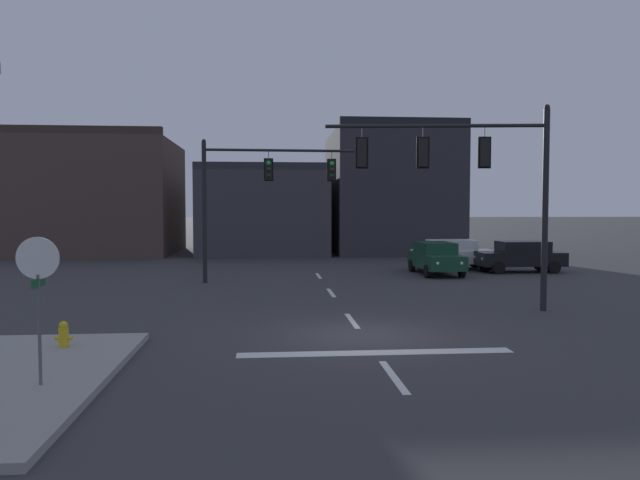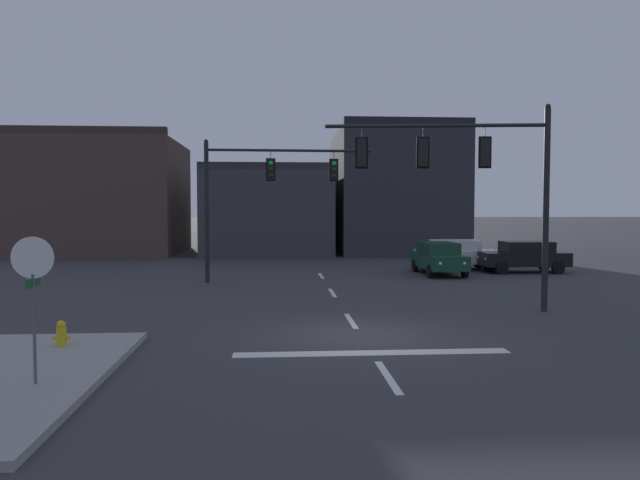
{
  "view_description": "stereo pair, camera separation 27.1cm",
  "coord_description": "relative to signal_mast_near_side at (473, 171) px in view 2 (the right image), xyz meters",
  "views": [
    {
      "loc": [
        -2.47,
        -15.8,
        3.35
      ],
      "look_at": [
        -0.74,
        4.48,
        2.27
      ],
      "focal_mm": 34.37,
      "sensor_mm": 36.0,
      "label": 1
    },
    {
      "loc": [
        -2.2,
        -15.83,
        3.35
      ],
      "look_at": [
        -0.74,
        4.48,
        2.27
      ],
      "focal_mm": 34.37,
      "sensor_mm": 36.0,
      "label": 2
    }
  ],
  "objects": [
    {
      "name": "lane_centreline",
      "position": [
        -4.14,
        -1.54,
        -4.54
      ],
      "size": [
        0.16,
        26.4,
        0.01
      ],
      "color": "silver",
      "rests_on": "ground"
    },
    {
      "name": "signal_mast_far_side",
      "position": [
        -7.18,
        8.2,
        -0.17
      ],
      "size": [
        7.5,
        0.43,
        6.38
      ],
      "color": "black",
      "rests_on": "ground"
    },
    {
      "name": "fire_hydrant",
      "position": [
        -11.3,
        -4.98,
        -4.22
      ],
      "size": [
        0.4,
        0.3,
        0.75
      ],
      "color": "gold",
      "rests_on": "ground"
    },
    {
      "name": "car_lot_farside",
      "position": [
        1.79,
        10.71,
        -3.69
      ],
      "size": [
        2.0,
        4.49,
        1.61
      ],
      "color": "#143D28",
      "rests_on": "ground"
    },
    {
      "name": "stop_sign",
      "position": [
        -10.72,
        -8.04,
        -2.4
      ],
      "size": [
        0.76,
        0.64,
        2.83
      ],
      "color": "#56565B",
      "rests_on": "ground"
    },
    {
      "name": "car_lot_nearside",
      "position": [
        3.39,
        12.99,
        -3.69
      ],
      "size": [
        4.48,
        1.97,
        1.61
      ],
      "color": "silver",
      "rests_on": "ground"
    },
    {
      "name": "stop_bar_paint",
      "position": [
        -4.14,
        -5.54,
        -4.54
      ],
      "size": [
        6.4,
        0.5,
        0.01
      ],
      "primitive_type": "cube",
      "color": "silver",
      "rests_on": "ground"
    },
    {
      "name": "car_lot_middle",
      "position": [
        6.48,
        11.34,
        -3.69
      ],
      "size": [
        4.47,
        1.94,
        1.61
      ],
      "color": "black",
      "rests_on": "ground"
    },
    {
      "name": "ground_plane",
      "position": [
        -4.14,
        -3.54,
        -4.54
      ],
      "size": [
        400.0,
        400.0,
        0.0
      ],
      "primitive_type": "plane",
      "color": "#353538"
    },
    {
      "name": "building_row",
      "position": [
        -9.47,
        26.69,
        -0.61
      ],
      "size": [
        33.11,
        11.29,
        9.4
      ],
      "color": "#473833",
      "rests_on": "ground"
    },
    {
      "name": "signal_mast_near_side",
      "position": [
        0.0,
        0.0,
        0.0
      ],
      "size": [
        7.15,
        1.03,
        6.65
      ],
      "color": "black",
      "rests_on": "ground"
    }
  ]
}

